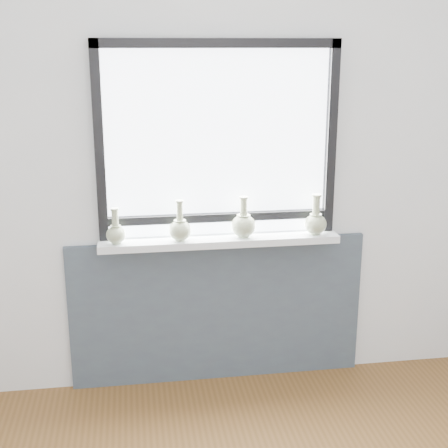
{
  "coord_description": "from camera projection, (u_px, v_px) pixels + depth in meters",
  "views": [
    {
      "loc": [
        -0.47,
        -1.53,
        1.92
      ],
      "look_at": [
        0.0,
        1.55,
        1.02
      ],
      "focal_mm": 50.0,
      "sensor_mm": 36.0,
      "label": 1
    }
  ],
  "objects": [
    {
      "name": "back_wall",
      "position": [
        217.0,
        162.0,
        3.41
      ],
      "size": [
        3.6,
        0.02,
        2.6
      ],
      "primitive_type": "cube",
      "color": "silver",
      "rests_on": "ground"
    },
    {
      "name": "vase_d",
      "position": [
        315.0,
        222.0,
        3.46
      ],
      "size": [
        0.12,
        0.12,
        0.23
      ],
      "rotation": [
        0.0,
        0.0,
        0.14
      ],
      "color": "#ACBA90",
      "rests_on": "windowsill"
    },
    {
      "name": "vase_c",
      "position": [
        243.0,
        224.0,
        3.41
      ],
      "size": [
        0.14,
        0.14,
        0.23
      ],
      "rotation": [
        0.0,
        0.0,
        0.33
      ],
      "color": "#ACBA90",
      "rests_on": "windowsill"
    },
    {
      "name": "window",
      "position": [
        218.0,
        137.0,
        3.33
      ],
      "size": [
        1.3,
        0.06,
        1.05
      ],
      "color": "black",
      "rests_on": "windowsill"
    },
    {
      "name": "vase_a",
      "position": [
        116.0,
        232.0,
        3.3
      ],
      "size": [
        0.1,
        0.1,
        0.19
      ],
      "rotation": [
        0.0,
        0.0,
        0.17
      ],
      "color": "#ACBA90",
      "rests_on": "windowsill"
    },
    {
      "name": "windowsill",
      "position": [
        220.0,
        240.0,
        3.43
      ],
      "size": [
        1.32,
        0.18,
        0.04
      ],
      "primitive_type": "cube",
      "color": "silver",
      "rests_on": "apron_panel"
    },
    {
      "name": "vase_b",
      "position": [
        180.0,
        228.0,
        3.35
      ],
      "size": [
        0.12,
        0.12,
        0.22
      ],
      "rotation": [
        0.0,
        0.0,
        -0.29
      ],
      "color": "#ACBA90",
      "rests_on": "windowsill"
    },
    {
      "name": "apron_panel",
      "position": [
        218.0,
        311.0,
        3.62
      ],
      "size": [
        1.7,
        0.03,
        0.86
      ],
      "primitive_type": "cube",
      "color": "#3D4D57",
      "rests_on": "ground"
    }
  ]
}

